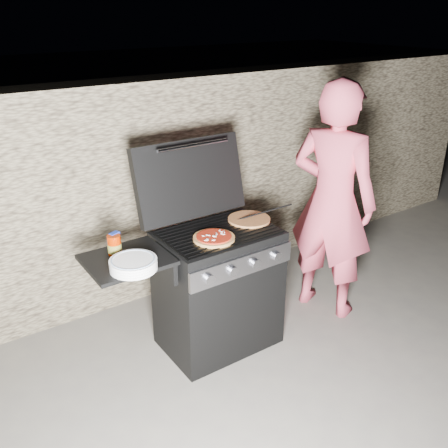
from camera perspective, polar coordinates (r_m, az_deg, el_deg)
ground at (r=3.85m, az=-0.63°, el=-13.21°), size 50.00×50.00×0.00m
stone_wall at (r=4.24m, az=-8.61°, el=3.97°), size 8.00×0.35×1.80m
gas_grill at (r=3.49m, az=-4.12°, el=-8.59°), size 1.34×0.79×0.91m
pizza_topped at (r=3.26m, az=-1.16°, el=-1.54°), size 0.29×0.29×0.03m
pizza_plain at (r=3.55m, az=2.88°, el=0.56°), size 0.40×0.40×0.02m
sauce_jar at (r=3.14m, az=-12.43°, el=-2.34°), size 0.11×0.11×0.13m
blue_carton at (r=3.16m, az=-12.34°, el=-2.06°), size 0.07×0.05×0.13m
plate_stack at (r=2.96m, az=-10.32°, el=-4.56°), size 0.37×0.37×0.06m
person at (r=3.92m, az=12.28°, el=2.53°), size 0.66×0.79×1.87m
tongs at (r=3.58m, az=4.49°, el=1.32°), size 0.42×0.15×0.09m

